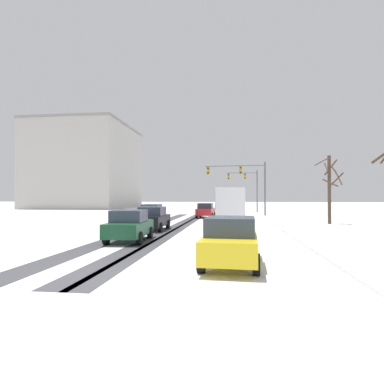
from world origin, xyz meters
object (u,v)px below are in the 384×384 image
object	(u,v)px
car_red_lead	(206,210)
car_white_second	(152,213)
car_dark_green_fourth	(130,226)
bare_tree_sidewalk_mid	(330,186)
traffic_signal_far_right	(247,183)
car_black_third	(153,218)
bus_oncoming	(223,199)
office_building_far_left_block	(87,167)
car_yellow_cab_fifth	(231,241)
traffic_signal_near_right	(243,177)
box_truck_delivery	(230,205)

from	to	relation	value
car_red_lead	car_white_second	bearing A→B (deg)	-128.05
car_dark_green_fourth	bare_tree_sidewalk_mid	distance (m)	18.75
car_white_second	car_dark_green_fourth	size ratio (longest dim) A/B	1.00
car_red_lead	car_dark_green_fourth	xyz separation A→B (m)	(-2.37, -19.71, 0.00)
traffic_signal_far_right	car_black_third	xyz separation A→B (m)	(-7.78, -29.20, -3.77)
car_dark_green_fourth	bare_tree_sidewalk_mid	world-z (taller)	bare_tree_sidewalk_mid
car_black_third	car_dark_green_fourth	distance (m)	5.68
bus_oncoming	office_building_far_left_block	distance (m)	30.88
car_red_lead	car_yellow_cab_fifth	distance (m)	25.20
bus_oncoming	office_building_far_left_block	xyz separation A→B (m)	(-29.59, 5.56, 6.86)
traffic_signal_near_right	car_white_second	distance (m)	13.48
car_white_second	car_yellow_cab_fifth	size ratio (longest dim) A/B	1.00
traffic_signal_far_right	car_dark_green_fourth	size ratio (longest dim) A/B	1.55
car_yellow_cab_fifth	box_truck_delivery	xyz separation A→B (m)	(-0.07, 16.56, 0.82)
bare_tree_sidewalk_mid	car_yellow_cab_fifth	bearing A→B (deg)	-115.02
traffic_signal_far_right	bus_oncoming	size ratio (longest dim) A/B	0.59
car_black_third	bare_tree_sidewalk_mid	world-z (taller)	bare_tree_sidewalk_mid
traffic_signal_far_right	office_building_far_left_block	size ratio (longest dim) A/B	0.30
car_yellow_cab_fifth	bare_tree_sidewalk_mid	distance (m)	20.00
car_white_second	bare_tree_sidewalk_mid	bearing A→B (deg)	-4.08
box_truck_delivery	car_yellow_cab_fifth	bearing A→B (deg)	-89.75
car_dark_green_fourth	box_truck_delivery	world-z (taller)	box_truck_delivery
office_building_far_left_block	traffic_signal_far_right	bearing A→B (deg)	-25.07
car_red_lead	car_dark_green_fourth	distance (m)	19.85
bare_tree_sidewalk_mid	office_building_far_left_block	xyz separation A→B (m)	(-39.55, 37.91, 5.62)
traffic_signal_far_right	bare_tree_sidewalk_mid	size ratio (longest dim) A/B	1.11
car_yellow_cab_fifth	bus_oncoming	xyz separation A→B (m)	(-1.57, 50.34, 1.18)
bus_oncoming	bare_tree_sidewalk_mid	distance (m)	33.87
car_white_second	office_building_far_left_block	distance (m)	44.48
car_white_second	bus_oncoming	xyz separation A→B (m)	(5.90, 31.22, 1.18)
car_black_third	box_truck_delivery	world-z (taller)	box_truck_delivery
car_yellow_cab_fifth	office_building_far_left_block	bearing A→B (deg)	119.13
car_red_lead	bus_oncoming	world-z (taller)	bus_oncoming
car_red_lead	bus_oncoming	size ratio (longest dim) A/B	0.38
car_white_second	office_building_far_left_block	size ratio (longest dim) A/B	0.19
box_truck_delivery	office_building_far_left_block	world-z (taller)	office_building_far_left_block
bare_tree_sidewalk_mid	office_building_far_left_block	size ratio (longest dim) A/B	0.27
car_black_third	traffic_signal_far_right	bearing A→B (deg)	75.08
car_white_second	car_yellow_cab_fifth	world-z (taller)	same
car_dark_green_fourth	box_truck_delivery	bearing A→B (deg)	65.40
traffic_signal_far_right	bus_oncoming	bearing A→B (deg)	111.29
traffic_signal_far_right	car_red_lead	size ratio (longest dim) A/B	1.56
traffic_signal_far_right	car_black_third	bearing A→B (deg)	-104.92
bus_oncoming	box_truck_delivery	world-z (taller)	bus_oncoming
box_truck_delivery	traffic_signal_near_right	bearing A→B (deg)	82.79
car_yellow_cab_fifth	bare_tree_sidewalk_mid	world-z (taller)	bare_tree_sidewalk_mid
car_red_lead	bare_tree_sidewalk_mid	size ratio (longest dim) A/B	0.71
bus_oncoming	bare_tree_sidewalk_mid	bearing A→B (deg)	-72.88
car_white_second	box_truck_delivery	distance (m)	7.87
car_red_lead	car_yellow_cab_fifth	world-z (taller)	same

